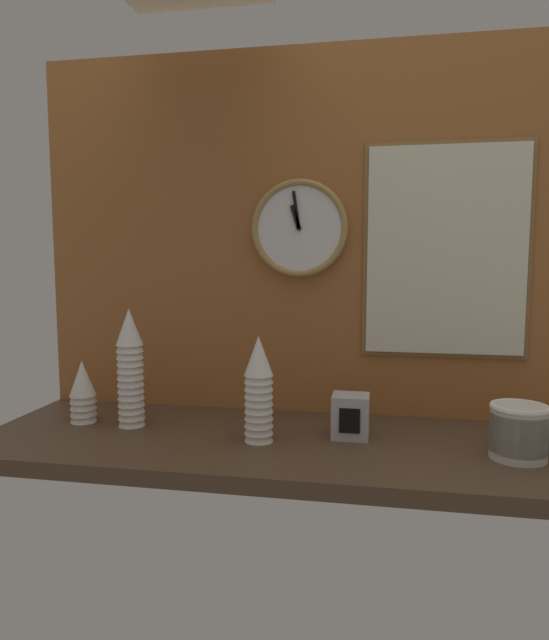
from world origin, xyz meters
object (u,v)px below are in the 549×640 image
at_px(bowl_stack_far_right, 519,430).
at_px(napkin_dispenser, 350,416).
at_px(wall_clock, 299,228).
at_px(cup_stack_far_left, 83,391).
at_px(menu_board, 446,251).
at_px(cup_stack_center, 259,389).
at_px(cup_stack_left, 130,368).

relative_size(bowl_stack_far_right, napkin_dispenser, 1.18).
bearing_deg(wall_clock, cup_stack_far_left, -160.62).
bearing_deg(bowl_stack_far_right, wall_clock, 152.42).
height_order(wall_clock, menu_board, menu_board).
xyz_separation_m(cup_stack_center, cup_stack_left, (-0.37, 0.06, 0.03)).
relative_size(bowl_stack_far_right, menu_board, 0.22).
bearing_deg(cup_stack_center, bowl_stack_far_right, -0.99).
height_order(bowl_stack_far_right, napkin_dispenser, bowl_stack_far_right).
xyz_separation_m(cup_stack_left, wall_clock, (0.43, 0.21, 0.38)).
relative_size(cup_stack_center, napkin_dispenser, 2.41).
xyz_separation_m(cup_stack_left, napkin_dispenser, (0.59, 0.01, -0.11)).
xyz_separation_m(cup_stack_far_left, wall_clock, (0.58, 0.20, 0.45)).
bearing_deg(cup_stack_far_left, menu_board, 12.16).
distance_m(cup_stack_left, wall_clock, 0.61).
relative_size(bowl_stack_far_right, wall_clock, 0.47).
bearing_deg(cup_stack_center, wall_clock, 77.72).
bearing_deg(napkin_dispenser, cup_stack_far_left, 179.98).
distance_m(cup_stack_far_left, wall_clock, 0.76).
bearing_deg(bowl_stack_far_right, cup_stack_center, 179.01).
bearing_deg(cup_stack_far_left, bowl_stack_far_right, -4.24).
bearing_deg(bowl_stack_far_right, cup_stack_left, 175.64).
distance_m(menu_board, napkin_dispenser, 0.53).
height_order(cup_stack_far_left, wall_clock, wall_clock).
distance_m(cup_stack_left, napkin_dispenser, 0.60).
relative_size(cup_stack_left, wall_clock, 1.15).
height_order(cup_stack_left, napkin_dispenser, cup_stack_left).
bearing_deg(wall_clock, bowl_stack_far_right, -27.58).
distance_m(bowl_stack_far_right, menu_board, 0.53).
bearing_deg(cup_stack_left, wall_clock, 26.26).
bearing_deg(cup_stack_far_left, wall_clock, 19.38).
height_order(cup_stack_far_left, bowl_stack_far_right, cup_stack_far_left).
bearing_deg(cup_stack_left, menu_board, 14.80).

